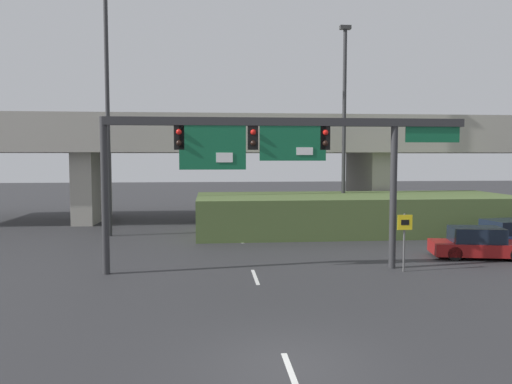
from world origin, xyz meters
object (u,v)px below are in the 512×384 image
at_px(signal_gantry, 272,148).
at_px(highway_light_pole_far, 107,76).
at_px(highway_light_pole_near, 344,122).
at_px(parked_sedan_mid_right, 510,235).
at_px(speed_limit_sign, 404,234).
at_px(parked_sedan_near_right, 479,244).

height_order(signal_gantry, highway_light_pole_far, highway_light_pole_far).
relative_size(signal_gantry, highway_light_pole_near, 1.13).
bearing_deg(highway_light_pole_far, highway_light_pole_near, 8.10).
distance_m(highway_light_pole_far, parked_sedan_mid_right, 23.28).
distance_m(speed_limit_sign, parked_sedan_mid_right, 8.65).
distance_m(signal_gantry, highway_light_pole_far, 13.42).
distance_m(signal_gantry, parked_sedan_near_right, 10.72).
height_order(highway_light_pole_far, parked_sedan_near_right, highway_light_pole_far).
distance_m(speed_limit_sign, parked_sedan_near_right, 5.09).
bearing_deg(speed_limit_sign, highway_light_pole_far, 142.68).
distance_m(speed_limit_sign, highway_light_pole_near, 13.47).
relative_size(highway_light_pole_near, highway_light_pole_far, 0.73).
relative_size(signal_gantry, highway_light_pole_far, 0.83).
relative_size(highway_light_pole_near, parked_sedan_mid_right, 2.82).
bearing_deg(highway_light_pole_far, parked_sedan_near_right, -23.97).
height_order(highway_light_pole_far, parked_sedan_mid_right, highway_light_pole_far).
xyz_separation_m(highway_light_pole_near, parked_sedan_near_right, (3.59, -10.04, -6.16)).
relative_size(speed_limit_sign, highway_light_pole_far, 0.13).
bearing_deg(speed_limit_sign, signal_gantry, 172.83).
distance_m(highway_light_pole_near, parked_sedan_mid_right, 11.90).
bearing_deg(highway_light_pole_far, speed_limit_sign, -37.32).
bearing_deg(parked_sedan_near_right, highway_light_pole_far, 167.45).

